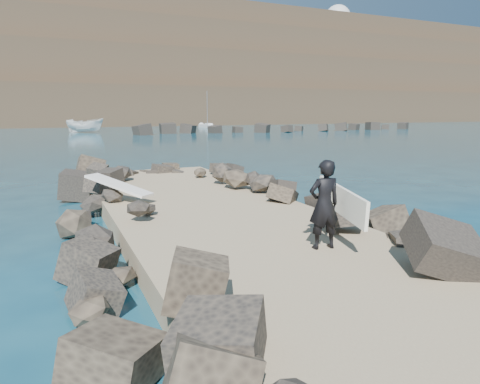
{
  "coord_description": "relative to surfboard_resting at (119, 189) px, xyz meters",
  "views": [
    {
      "loc": [
        -4.51,
        -11.04,
        3.59
      ],
      "look_at": [
        0.0,
        -1.0,
        1.5
      ],
      "focal_mm": 32.0,
      "sensor_mm": 36.0,
      "label": 1
    }
  ],
  "objects": [
    {
      "name": "ground",
      "position": [
        2.46,
        -3.41,
        -1.04
      ],
      "size": [
        800.0,
        800.0,
        0.0
      ],
      "primitive_type": "plane",
      "color": "#0F384C",
      "rests_on": "ground"
    },
    {
      "name": "jetty",
      "position": [
        2.46,
        -5.41,
        -0.74
      ],
      "size": [
        6.0,
        26.0,
        0.6
      ],
      "primitive_type": "cube",
      "color": "#8C7759",
      "rests_on": "ground"
    },
    {
      "name": "riprap_left",
      "position": [
        -0.44,
        -4.91,
        -0.54
      ],
      "size": [
        2.6,
        22.0,
        1.0
      ],
      "primitive_type": "cube",
      "color": "black",
      "rests_on": "ground"
    },
    {
      "name": "riprap_right",
      "position": [
        5.36,
        -4.91,
        -0.54
      ],
      "size": [
        2.6,
        22.0,
        1.0
      ],
      "primitive_type": "cube",
      "color": "black",
      "rests_on": "ground"
    },
    {
      "name": "breakwater_secondary",
      "position": [
        37.46,
        51.59,
        -0.44
      ],
      "size": [
        52.0,
        4.0,
        1.2
      ],
      "primitive_type": "cube",
      "color": "black",
      "rests_on": "ground"
    },
    {
      "name": "headland",
      "position": [
        12.46,
        156.59,
        14.96
      ],
      "size": [
        360.0,
        140.0,
        32.0
      ],
      "primitive_type": "cube",
      "color": "#2D4919",
      "rests_on": "ground"
    },
    {
      "name": "surfboard_resting",
      "position": [
        0.0,
        0.0,
        0.0
      ],
      "size": [
        2.05,
        2.29,
        0.08
      ],
      "primitive_type": "cube",
      "rotation": [
        0.0,
        0.0,
        0.69
      ],
      "color": "white",
      "rests_on": "riprap_left"
    },
    {
      "name": "boat_imported",
      "position": [
        3.95,
        62.68,
        0.15
      ],
      "size": [
        6.56,
        4.12,
        2.37
      ],
      "primitive_type": "imported",
      "rotation": [
        0.0,
        0.0,
        1.25
      ],
      "color": "white",
      "rests_on": "ground"
    },
    {
      "name": "surfer_with_board",
      "position": [
        3.4,
        -6.92,
        0.55
      ],
      "size": [
        1.14,
        2.4,
        1.97
      ],
      "color": "black",
      "rests_on": "jetty"
    },
    {
      "name": "radome",
      "position": [
        121.42,
        153.02,
        41.64
      ],
      "size": [
        11.6,
        11.6,
        18.37
      ],
      "color": "white",
      "rests_on": "headland"
    },
    {
      "name": "sailboat_f",
      "position": [
        42.04,
        91.5,
        -0.69
      ],
      "size": [
        1.93,
        5.95,
        7.18
      ],
      "color": "silver",
      "rests_on": "ground"
    },
    {
      "name": "sailboat_d",
      "position": [
        30.35,
        75.05,
        -0.69
      ],
      "size": [
        1.96,
        6.7,
        8.02
      ],
      "color": "silver",
      "rests_on": "ground"
    },
    {
      "name": "headland_buildings",
      "position": [
        19.27,
        148.78,
        32.93
      ],
      "size": [
        137.5,
        30.5,
        5.0
      ],
      "color": "white",
      "rests_on": "headland"
    }
  ]
}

